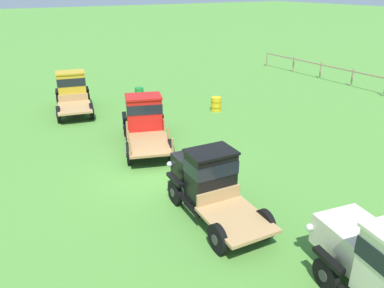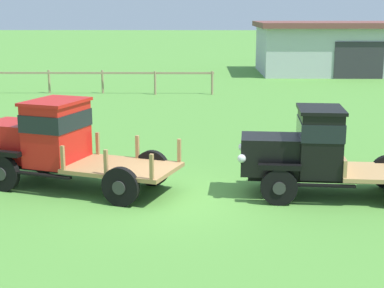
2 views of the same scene
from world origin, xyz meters
TOP-DOWN VIEW (x-y plane):
  - ground_plane at (0.00, 0.00)m, footprint 240.00×240.00m
  - paddock_fence at (-6.10, 17.84)m, footprint 14.73×0.63m
  - vintage_truck_foreground_near at (-9.71, -0.51)m, footprint 4.94×2.76m
  - vintage_truck_second_in_line at (-3.16, 0.99)m, footprint 5.37×3.31m
  - vintage_truck_midrow_center at (3.24, 0.24)m, footprint 4.58×2.07m
  - oil_drum_beside_row at (-5.13, 6.43)m, footprint 0.62×0.62m
  - oil_drum_near_fence at (-9.34, 3.50)m, footprint 0.56×0.56m

SIDE VIEW (x-z plane):
  - ground_plane at x=0.00m, z-range 0.00..0.00m
  - oil_drum_beside_row at x=-5.13m, z-range 0.00..0.81m
  - oil_drum_near_fence at x=-9.34m, z-range 0.00..0.85m
  - paddock_fence at x=-6.10m, z-range 0.26..1.50m
  - vintage_truck_midrow_center at x=3.24m, z-range 0.02..2.17m
  - vintage_truck_foreground_near at x=-9.71m, z-range 0.02..2.28m
  - vintage_truck_second_in_line at x=-3.16m, z-range 0.05..2.27m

